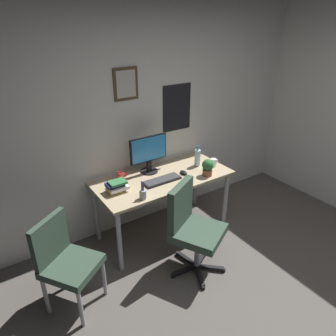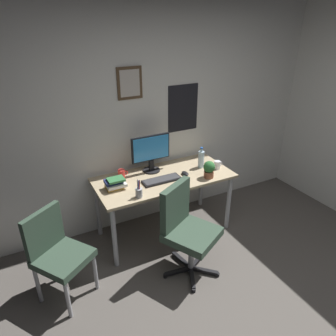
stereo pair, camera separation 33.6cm
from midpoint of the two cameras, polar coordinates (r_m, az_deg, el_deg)
ground_plane at (r=3.07m, az=17.87°, el=-26.35°), size 5.28×5.28×0.00m
wall_back at (r=3.72m, az=-5.53°, el=9.13°), size 4.40×0.10×2.60m
desk at (r=3.55m, az=-3.62°, el=-2.83°), size 1.54×0.72×0.75m
office_chair at (r=3.11m, az=1.15°, el=-10.41°), size 0.62×0.62×0.95m
side_chair at (r=2.97m, az=-21.55°, el=-15.23°), size 0.58×0.58×0.88m
monitor at (r=3.54m, az=-6.29°, el=2.76°), size 0.46×0.20×0.43m
keyboard at (r=3.41m, az=-3.95°, el=-2.31°), size 0.43×0.15×0.03m
computer_mouse at (r=3.55m, az=0.16°, el=-0.91°), size 0.06×0.11×0.04m
water_bottle at (r=3.72m, az=2.83°, el=1.87°), size 0.07×0.07×0.25m
coffee_mug_near at (r=3.75m, az=5.77°, el=0.95°), size 0.11×0.07×0.09m
coffee_mug_far at (r=3.46m, az=-11.37°, el=-1.60°), size 0.12×0.08×0.10m
potted_plant at (r=3.50m, az=4.51°, el=0.12°), size 0.13×0.13×0.20m
pen_cup at (r=3.09m, az=-7.73°, el=-4.80°), size 0.07×0.07×0.20m
book_stack_left at (r=3.26m, az=-12.34°, el=-3.37°), size 0.21×0.16×0.12m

